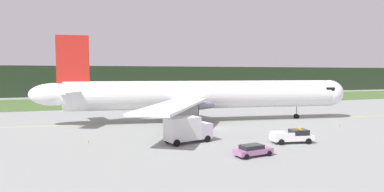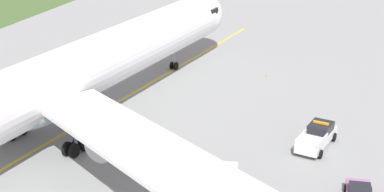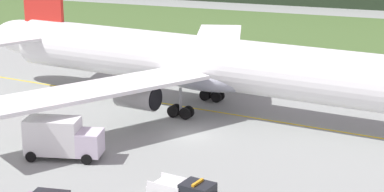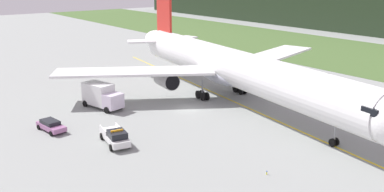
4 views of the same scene
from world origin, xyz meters
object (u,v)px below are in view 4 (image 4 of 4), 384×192
catering_truck (102,95)px  airliner (233,68)px  staff_car (51,125)px  ops_pickup_truck (115,137)px

catering_truck → airliner: bearing=63.7°
catering_truck → staff_car: (4.73, -8.90, -1.10)m
staff_car → ops_pickup_truck: bearing=26.6°
ops_pickup_truck → staff_car: (-8.43, -4.21, -0.20)m
airliner → staff_car: 26.40m
ops_pickup_truck → catering_truck: (-13.17, 4.69, 0.90)m
catering_truck → staff_car: 10.14m
ops_pickup_truck → staff_car: ops_pickup_truck is taller
catering_truck → ops_pickup_truck: bearing=-19.6°
airliner → staff_car: bearing=-98.0°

